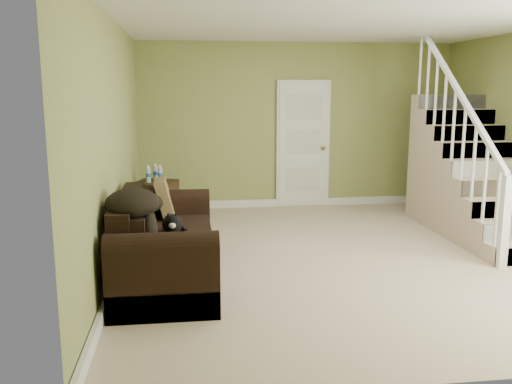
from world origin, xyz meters
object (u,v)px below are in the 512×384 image
object	(u,v)px
side_table	(156,203)
banana	(183,238)
cat	(172,224)
sofa	(162,247)

from	to	relation	value
side_table	banana	size ratio (longest dim) A/B	4.33
side_table	cat	distance (m)	2.27
sofa	side_table	size ratio (longest dim) A/B	2.54
side_table	cat	xyz separation A→B (m)	(0.29, -2.24, 0.24)
side_table	banana	bearing A→B (deg)	-81.03
sofa	banana	size ratio (longest dim) A/B	10.99
sofa	cat	xyz separation A→B (m)	(0.11, -0.01, 0.24)
side_table	sofa	bearing A→B (deg)	-85.38
sofa	side_table	bearing A→B (deg)	94.62
banana	side_table	bearing A→B (deg)	84.31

